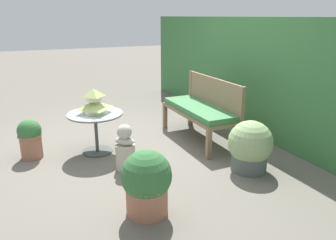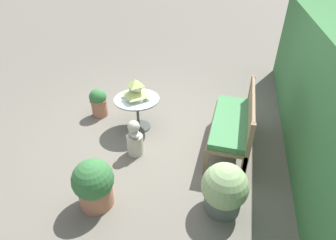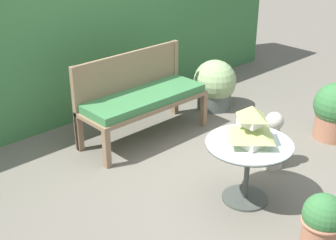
# 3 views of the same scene
# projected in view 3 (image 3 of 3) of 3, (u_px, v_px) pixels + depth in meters

# --- Properties ---
(ground) EXTENTS (30.00, 30.00, 0.00)m
(ground) POSITION_uv_depth(u_px,v_px,m) (208.00, 180.00, 4.32)
(ground) COLOR #666056
(foliage_hedge_back) EXTENTS (6.40, 0.88, 1.74)m
(foliage_hedge_back) POSITION_uv_depth(u_px,v_px,m) (63.00, 38.00, 5.50)
(foliage_hedge_back) COLOR #38703D
(foliage_hedge_back) RESTS_ON ground
(garden_bench) EXTENTS (1.41, 0.53, 0.51)m
(garden_bench) POSITION_uv_depth(u_px,v_px,m) (144.00, 101.00, 4.92)
(garden_bench) COLOR #7F664C
(garden_bench) RESTS_ON ground
(bench_backrest) EXTENTS (1.41, 0.06, 0.90)m
(bench_backrest) POSITION_uv_depth(u_px,v_px,m) (129.00, 76.00, 4.99)
(bench_backrest) COLOR #7F664C
(bench_backrest) RESTS_ON ground
(patio_table) EXTENTS (0.72, 0.72, 0.55)m
(patio_table) POSITION_uv_depth(u_px,v_px,m) (248.00, 155.00, 3.86)
(patio_table) COLOR #424742
(patio_table) RESTS_ON ground
(pagoda_birdhouse) EXTENTS (0.36, 0.36, 0.33)m
(pagoda_birdhouse) POSITION_uv_depth(u_px,v_px,m) (251.00, 127.00, 3.75)
(pagoda_birdhouse) COLOR silver
(pagoda_birdhouse) RESTS_ON patio_table
(garden_bust) EXTENTS (0.27, 0.27, 0.56)m
(garden_bust) POSITION_uv_depth(u_px,v_px,m) (272.00, 142.00, 4.46)
(garden_bust) COLOR #B7B2A3
(garden_bust) RESTS_ON ground
(potted_plant_hedge_corner) EXTENTS (0.52, 0.52, 0.61)m
(potted_plant_hedge_corner) POSITION_uv_depth(u_px,v_px,m) (215.00, 85.00, 5.71)
(potted_plant_hedge_corner) COLOR #4C5651
(potted_plant_hedge_corner) RESTS_ON ground
(potted_plant_table_far) EXTENTS (0.30, 0.30, 0.51)m
(potted_plant_table_far) POSITION_uv_depth(u_px,v_px,m) (322.00, 225.00, 3.28)
(potted_plant_table_far) COLOR #9E664C
(potted_plant_table_far) RESTS_ON ground
(potted_plant_path_edge) EXTENTS (0.47, 0.47, 0.62)m
(potted_plant_path_edge) POSITION_uv_depth(u_px,v_px,m) (335.00, 111.00, 4.97)
(potted_plant_path_edge) COLOR #9E664C
(potted_plant_path_edge) RESTS_ON ground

